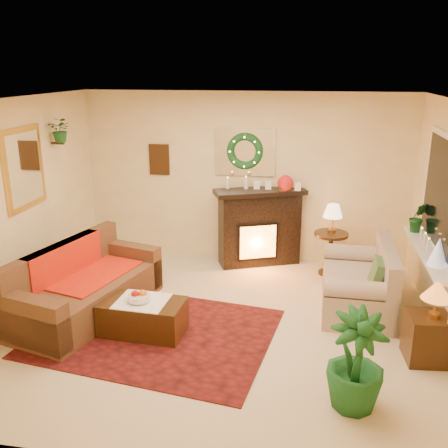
% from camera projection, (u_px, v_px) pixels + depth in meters
% --- Properties ---
extents(floor, '(5.00, 5.00, 0.00)m').
position_uv_depth(floor, '(219.00, 324.00, 5.95)').
color(floor, beige).
rests_on(floor, ground).
extents(ceiling, '(5.00, 5.00, 0.00)m').
position_uv_depth(ceiling, '(218.00, 101.00, 5.17)').
color(ceiling, white).
rests_on(ceiling, ground).
extents(wall_back, '(5.00, 5.00, 0.00)m').
position_uv_depth(wall_back, '(245.00, 178.00, 7.67)').
color(wall_back, '#EFD88C').
rests_on(wall_back, ground).
extents(wall_front, '(5.00, 5.00, 0.00)m').
position_uv_depth(wall_front, '(160.00, 315.00, 3.44)').
color(wall_front, '#EFD88C').
rests_on(wall_front, ground).
extents(wall_left, '(4.50, 4.50, 0.00)m').
position_uv_depth(wall_left, '(13.00, 210.00, 5.96)').
color(wall_left, '#EFD88C').
rests_on(wall_left, ground).
extents(area_rug, '(2.88, 2.32, 0.01)m').
position_uv_depth(area_rug, '(156.00, 333.00, 5.75)').
color(area_rug, '#4A0D03').
rests_on(area_rug, floor).
extents(sofa, '(1.38, 2.18, 0.87)m').
position_uv_depth(sofa, '(87.00, 282.00, 6.09)').
color(sofa, brown).
rests_on(sofa, floor).
extents(red_throw, '(0.75, 1.22, 0.02)m').
position_uv_depth(red_throw, '(91.00, 274.00, 6.25)').
color(red_throw, red).
rests_on(red_throw, sofa).
extents(fireplace, '(1.27, 0.82, 1.11)m').
position_uv_depth(fireplace, '(259.00, 229.00, 7.66)').
color(fireplace, black).
rests_on(fireplace, floor).
extents(poinsettia, '(0.23, 0.23, 0.23)m').
position_uv_depth(poinsettia, '(285.00, 183.00, 7.34)').
color(poinsettia, red).
rests_on(poinsettia, fireplace).
extents(mantel_candle_a, '(0.06, 0.06, 0.17)m').
position_uv_depth(mantel_candle_a, '(228.00, 183.00, 7.49)').
color(mantel_candle_a, white).
rests_on(mantel_candle_a, fireplace).
extents(mantel_candle_b, '(0.06, 0.06, 0.19)m').
position_uv_depth(mantel_candle_b, '(246.00, 184.00, 7.48)').
color(mantel_candle_b, beige).
rests_on(mantel_candle_b, fireplace).
extents(mantel_mirror, '(0.92, 0.02, 0.72)m').
position_uv_depth(mantel_mirror, '(245.00, 152.00, 7.53)').
color(mantel_mirror, white).
rests_on(mantel_mirror, wall_back).
extents(wreath, '(0.55, 0.11, 0.55)m').
position_uv_depth(wreath, '(245.00, 151.00, 7.49)').
color(wreath, '#194719').
rests_on(wreath, wall_back).
extents(wall_art, '(0.32, 0.03, 0.48)m').
position_uv_depth(wall_art, '(159.00, 159.00, 7.80)').
color(wall_art, '#381E11').
rests_on(wall_art, wall_back).
extents(gold_mirror, '(0.03, 0.84, 1.00)m').
position_uv_depth(gold_mirror, '(24.00, 168.00, 6.10)').
color(gold_mirror, gold).
rests_on(gold_mirror, wall_left).
extents(hanging_plant, '(0.33, 0.28, 0.36)m').
position_uv_depth(hanging_plant, '(62.00, 142.00, 6.72)').
color(hanging_plant, '#194719').
rests_on(hanging_plant, wall_left).
extents(loveseat, '(0.87, 1.46, 0.84)m').
position_uv_depth(loveseat, '(358.00, 277.00, 6.26)').
color(loveseat, gray).
rests_on(loveseat, floor).
extents(window_frame, '(0.03, 1.86, 1.36)m').
position_uv_depth(window_frame, '(445.00, 196.00, 5.60)').
color(window_frame, white).
rests_on(window_frame, wall_right).
extents(window_glass, '(0.02, 1.70, 1.22)m').
position_uv_depth(window_glass, '(443.00, 196.00, 5.60)').
color(window_glass, black).
rests_on(window_glass, wall_right).
extents(window_sill, '(0.22, 1.86, 0.04)m').
position_uv_depth(window_sill, '(427.00, 252.00, 5.82)').
color(window_sill, white).
rests_on(window_sill, wall_right).
extents(mini_tree, '(0.22, 0.22, 0.32)m').
position_uv_depth(mini_tree, '(438.00, 252.00, 5.34)').
color(mini_tree, silver).
rests_on(mini_tree, window_sill).
extents(sill_plant, '(0.28, 0.22, 0.51)m').
position_uv_depth(sill_plant, '(418.00, 217.00, 6.41)').
color(sill_plant, '#195919').
rests_on(sill_plant, window_sill).
extents(side_table_round, '(0.55, 0.55, 0.64)m').
position_uv_depth(side_table_round, '(330.00, 253.00, 7.31)').
color(side_table_round, '#4D2512').
rests_on(side_table_round, floor).
extents(lamp_cream, '(0.28, 0.28, 0.43)m').
position_uv_depth(lamp_cream, '(333.00, 217.00, 7.17)').
color(lamp_cream, '#FEDCA2').
rests_on(lamp_cream, side_table_round).
extents(end_table_square, '(0.45, 0.45, 0.51)m').
position_uv_depth(end_table_square, '(427.00, 337.00, 5.16)').
color(end_table_square, '#37190D').
rests_on(end_table_square, floor).
extents(lamp_tiffany, '(0.30, 0.30, 0.44)m').
position_uv_depth(lamp_tiffany, '(436.00, 297.00, 4.98)').
color(lamp_tiffany, orange).
rests_on(lamp_tiffany, end_table_square).
extents(coffee_table, '(0.97, 0.57, 0.40)m').
position_uv_depth(coffee_table, '(143.00, 316.00, 5.71)').
color(coffee_table, black).
rests_on(coffee_table, floor).
extents(fruit_bowl, '(0.25, 0.25, 0.06)m').
position_uv_depth(fruit_bowl, '(139.00, 298.00, 5.62)').
color(fruit_bowl, white).
rests_on(fruit_bowl, coffee_table).
extents(floor_palm, '(2.01, 2.01, 2.80)m').
position_uv_depth(floor_palm, '(356.00, 363.00, 4.39)').
color(floor_palm, '#16351A').
rests_on(floor_palm, floor).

